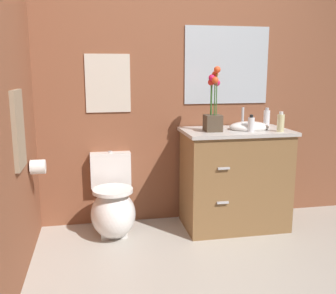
{
  "coord_description": "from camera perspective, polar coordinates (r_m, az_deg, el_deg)",
  "views": [
    {
      "loc": [
        -0.77,
        -2.03,
        1.41
      ],
      "look_at": [
        -0.17,
        1.1,
        0.77
      ],
      "focal_mm": 41.27,
      "sensor_mm": 36.0,
      "label": 1
    }
  ],
  "objects": [
    {
      "name": "flower_vase",
      "position": [
        3.31,
        6.69,
        5.59
      ],
      "size": [
        0.14,
        0.14,
        0.55
      ],
      "color": "#4C3D2D",
      "rests_on": "vanity_cabinet"
    },
    {
      "name": "wall_poster",
      "position": [
        3.47,
        -8.86,
        9.27
      ],
      "size": [
        0.39,
        0.01,
        0.51
      ],
      "primitive_type": "cube",
      "color": "beige"
    },
    {
      "name": "soap_bottle",
      "position": [
        3.36,
        12.18,
        3.34
      ],
      "size": [
        0.06,
        0.06,
        0.14
      ],
      "color": "white",
      "rests_on": "vanity_cabinet"
    },
    {
      "name": "toilet",
      "position": [
        3.41,
        -8.14,
        -8.79
      ],
      "size": [
        0.38,
        0.59,
        0.69
      ],
      "color": "white",
      "rests_on": "ground_plane"
    },
    {
      "name": "vanity_cabinet",
      "position": [
        3.54,
        9.83,
        -4.45
      ],
      "size": [
        0.94,
        0.56,
        1.07
      ],
      "color": "brown",
      "rests_on": "ground_plane"
    },
    {
      "name": "wall_mirror",
      "position": [
        3.68,
        8.68,
        11.83
      ],
      "size": [
        0.8,
        0.01,
        0.7
      ],
      "primitive_type": "cube",
      "color": "#B2BCC6"
    },
    {
      "name": "hanging_towel",
      "position": [
        2.72,
        -21.23,
        2.4
      ],
      "size": [
        0.03,
        0.28,
        0.52
      ],
      "primitive_type": "cube",
      "color": "gray"
    },
    {
      "name": "wall_back",
      "position": [
        3.64,
        4.58,
        8.77
      ],
      "size": [
        3.97,
        0.05,
        2.5
      ],
      "primitive_type": "cube",
      "color": "brown",
      "rests_on": "ground_plane"
    },
    {
      "name": "toilet_paper_roll",
      "position": [
        3.12,
        -18.66,
        -2.79
      ],
      "size": [
        0.11,
        0.11,
        0.11
      ],
      "primitive_type": "cylinder",
      "rotation": [
        0.0,
        1.57,
        0.0
      ],
      "color": "white"
    },
    {
      "name": "wall_left",
      "position": [
        2.52,
        -23.21,
        6.79
      ],
      "size": [
        0.05,
        4.05,
        2.5
      ],
      "primitive_type": "cube",
      "color": "brown",
      "rests_on": "ground_plane"
    },
    {
      "name": "lotion_bottle",
      "position": [
        3.41,
        16.31,
        3.48
      ],
      "size": [
        0.06,
        0.06,
        0.17
      ],
      "color": "beige",
      "rests_on": "vanity_cabinet"
    },
    {
      "name": "hand_wash_bottle",
      "position": [
        3.65,
        14.36,
        4.13
      ],
      "size": [
        0.06,
        0.06,
        0.18
      ],
      "color": "white",
      "rests_on": "vanity_cabinet"
    }
  ]
}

